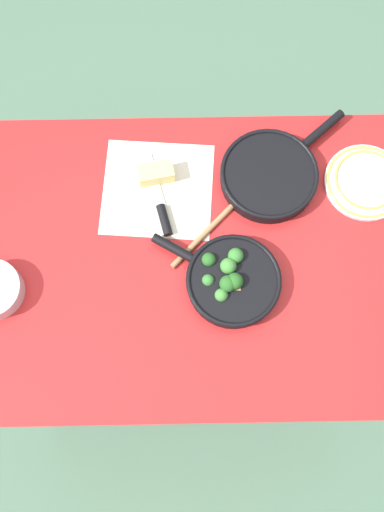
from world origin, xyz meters
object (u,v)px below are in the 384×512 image
Objects in this scene: skillet_broccoli at (231,280)px; skillet_eggs at (270,175)px; grater_knife at (160,206)px; dinner_plate_stack at (366,181)px; wooden_spoon at (230,208)px; cheese_block at (156,174)px.

skillet_eggs is (0.11, 0.29, -0.00)m from skillet_broccoli.
dinner_plate_stack is at bearing -98.21° from grater_knife.
wooden_spoon is 2.71× the size of cheese_block.
skillet_broccoli is 3.22× the size of cheese_block.
skillet_broccoli is at bearing -57.43° from cheese_block.
skillet_broccoli is 1.35× the size of grater_knife.
wooden_spoon is at bearing -107.07° from grater_knife.
skillet_broccoli is at bearing -144.11° from dinner_plate_stack.
skillet_eggs is at bearing -89.48° from grater_knife.
cheese_block is at bearing -26.65° from skillet_broccoli.
skillet_broccoli reaches higher than wooden_spoon.
dinner_plate_stack is (0.55, 0.06, 0.00)m from grater_knife.
skillet_broccoli is at bearing -152.62° from skillet_eggs.
wooden_spoon is 0.37m from dinner_plate_stack.
grater_knife is 2.38× the size of cheese_block.
dinner_plate_stack reaches higher than grater_knife.
dinner_plate_stack is (0.37, 0.07, 0.01)m from wooden_spoon.
skillet_broccoli is 0.46m from dinner_plate_stack.
dinner_plate_stack is (0.26, -0.02, -0.01)m from skillet_eggs.
skillet_eggs is 0.30m from cheese_block.
grater_knife is at bearing -82.70° from cheese_block.
cheese_block is at bearing 137.22° from skillet_eggs.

